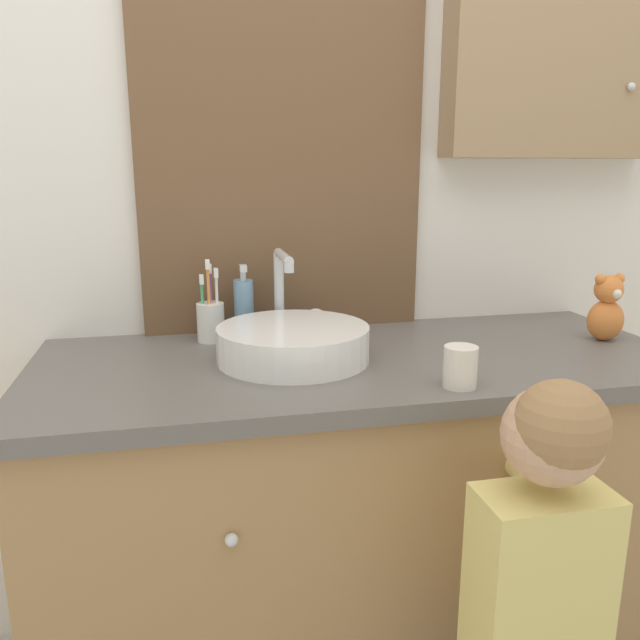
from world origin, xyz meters
name	(u,v)px	position (x,y,z in m)	size (l,w,h in m)	color
wall_back	(344,140)	(0.04, 0.62, 1.28)	(3.20, 0.18, 2.50)	silver
vanity_counter	(360,519)	(0.00, 0.30, 0.40)	(1.42, 0.60, 0.80)	#A37A4C
sink_basin	(293,341)	(-0.15, 0.31, 0.85)	(0.33, 0.38, 0.22)	white
toothbrush_holder	(211,319)	(-0.32, 0.50, 0.86)	(0.06, 0.06, 0.20)	silver
soap_dispenser	(244,308)	(-0.24, 0.51, 0.88)	(0.05, 0.05, 0.18)	#6B93B2
child_figure	(536,604)	(0.15, -0.19, 0.52)	(0.21, 0.45, 0.91)	slate
teddy_bear	(607,309)	(0.60, 0.30, 0.88)	(0.09, 0.08, 0.16)	orange
drinking_cup	(460,367)	(0.12, 0.07, 0.84)	(0.06, 0.06, 0.08)	silver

